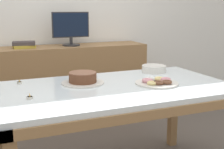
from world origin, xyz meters
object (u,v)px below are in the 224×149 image
object	(u,v)px
computer_monitor	(71,29)
plate_stack	(154,69)
tealight_centre	(30,97)
pastry_platter	(157,82)
tealight_near_cakes	(19,83)
cake_chocolate_round	(83,79)
tealight_left_edge	(164,68)
book_stack	(24,45)

from	to	relation	value
computer_monitor	plate_stack	distance (m)	1.25
computer_monitor	tealight_centre	world-z (taller)	computer_monitor
computer_monitor	pastry_platter	distance (m)	1.57
plate_stack	tealight_near_cakes	xyz separation A→B (m)	(-1.13, 0.01, -0.02)
pastry_platter	tealight_near_cakes	distance (m)	1.01
cake_chocolate_round	computer_monitor	bearing A→B (deg)	78.02
cake_chocolate_round	plate_stack	size ratio (longest dim) A/B	1.50
pastry_platter	plate_stack	xyz separation A→B (m)	(0.20, 0.39, 0.02)
computer_monitor	tealight_left_edge	size ratio (longest dim) A/B	10.60
tealight_near_cakes	book_stack	bearing A→B (deg)	80.62
plate_stack	tealight_near_cakes	size ratio (longest dim) A/B	5.25
book_stack	computer_monitor	bearing A→B (deg)	-0.15
computer_monitor	tealight_near_cakes	bearing A→B (deg)	-122.23
book_stack	tealight_left_edge	size ratio (longest dim) A/B	6.41
tealight_near_cakes	cake_chocolate_round	bearing A→B (deg)	-21.68
computer_monitor	tealight_centre	xyz separation A→B (m)	(-0.70, -1.55, -0.30)
pastry_platter	tealight_near_cakes	size ratio (longest dim) A/B	7.89
cake_chocolate_round	tealight_near_cakes	bearing A→B (deg)	158.32
book_stack	cake_chocolate_round	world-z (taller)	book_stack
cake_chocolate_round	tealight_centre	size ratio (longest dim) A/B	7.88
book_stack	tealight_centre	xyz separation A→B (m)	(-0.17, -1.55, -0.15)
tealight_near_cakes	computer_monitor	bearing A→B (deg)	57.77
book_stack	pastry_platter	bearing A→B (deg)	-64.00
computer_monitor	tealight_left_edge	distance (m)	1.24
computer_monitor	tealight_left_edge	bearing A→B (deg)	-61.46
cake_chocolate_round	book_stack	bearing A→B (deg)	100.81
computer_monitor	tealight_centre	size ratio (longest dim) A/B	10.60
pastry_platter	tealight_near_cakes	world-z (taller)	pastry_platter
computer_monitor	cake_chocolate_round	xyz separation A→B (m)	(-0.27, -1.30, -0.28)
tealight_left_edge	tealight_near_cakes	distance (m)	1.28
tealight_near_cakes	plate_stack	bearing A→B (deg)	-0.66
computer_monitor	pastry_platter	xyz separation A→B (m)	(0.22, -1.52, -0.30)
plate_stack	tealight_near_cakes	bearing A→B (deg)	179.34
pastry_platter	plate_stack	bearing A→B (deg)	62.51
cake_chocolate_round	pastry_platter	xyz separation A→B (m)	(0.50, -0.23, -0.02)
plate_stack	pastry_platter	bearing A→B (deg)	-117.49
tealight_left_edge	pastry_platter	bearing A→B (deg)	-126.92
computer_monitor	cake_chocolate_round	world-z (taller)	computer_monitor
book_stack	pastry_platter	xyz separation A→B (m)	(0.74, -1.52, -0.14)
book_stack	pastry_platter	size ratio (longest dim) A/B	0.81
tealight_left_edge	tealight_near_cakes	world-z (taller)	same
tealight_centre	plate_stack	bearing A→B (deg)	20.09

